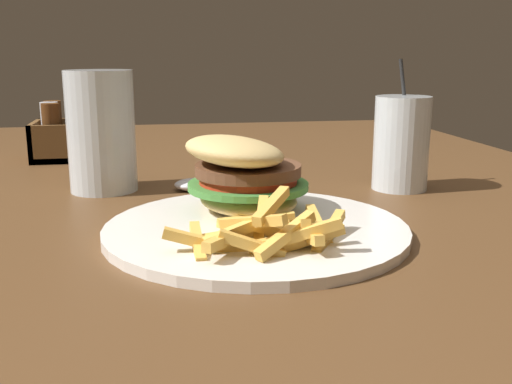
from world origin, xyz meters
name	(u,v)px	position (x,y,z in m)	size (l,w,h in m)	color
dining_table	(190,275)	(0.00, 0.00, 0.65)	(1.70, 1.20, 0.72)	brown
meal_plate_near	(250,201)	(-0.06, -0.06, 0.75)	(0.30, 0.30, 0.10)	white
beer_glass	(101,134)	(0.14, 0.10, 0.80)	(0.09, 0.09, 0.16)	silver
juice_glass	(401,145)	(0.08, -0.28, 0.78)	(0.07, 0.07, 0.17)	silver
spoon	(201,185)	(0.12, -0.03, 0.73)	(0.05, 0.18, 0.02)	silver
condiment_caddy	(54,137)	(0.39, 0.20, 0.76)	(0.11, 0.07, 0.10)	brown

